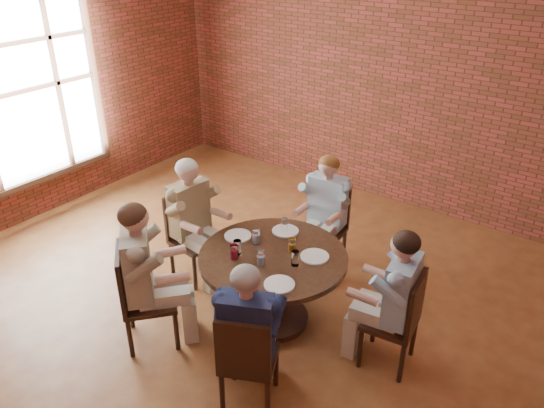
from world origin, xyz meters
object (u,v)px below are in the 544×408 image
Objects in this scene: chair_b at (327,223)px; chair_c at (189,232)px; smartphone at (278,281)px; diner_e at (249,336)px; dining_table at (273,275)px; diner_a at (393,300)px; chair_a at (401,318)px; diner_d at (147,275)px; diner_c at (194,221)px; chair_d at (138,293)px; diner_b at (325,214)px; chair_e at (247,359)px.

chair_b is 0.97× the size of chair_c.
diner_e is at bearing -82.79° from smartphone.
diner_a is (1.11, 0.15, 0.13)m from dining_table.
smartphone is at bearing -70.88° from chair_a.
diner_d is at bearing -158.69° from smartphone.
diner_c is 1.09m from chair_d.
diner_b is 0.97× the size of diner_c.
diner_c is at bearing -59.96° from chair_e.
dining_table is 9.07× the size of smartphone.
chair_e is at bearing -144.28° from diner_d.
chair_e is at bearing -81.45° from smartphone.
chair_c is (-1.07, -1.04, 0.01)m from chair_b.
diner_a is 0.94× the size of diner_d.
diner_d is at bearing -69.22° from diner_a.
dining_table is 1.03× the size of diner_a.
diner_c is 9.04× the size of smartphone.
diner_e is at bearing -90.00° from chair_e.
diner_d reaches higher than chair_c.
chair_b is 0.71× the size of diner_b.
diner_b is 8.74× the size of smartphone.
diner_a is 1.54m from diner_b.
chair_d is at bearing -69.12° from chair_a.
diner_e is (-0.04, 0.07, 0.15)m from chair_e.
diner_e is 8.77× the size of smartphone.
chair_b is at bearing -66.16° from diner_d.
chair_e is (-0.74, -1.12, -0.00)m from chair_a.
diner_c is at bearing -96.50° from chair_a.
smartphone is at bearing -101.04° from diner_c.
chair_c reaches higher than chair_e.
diner_b is 0.93× the size of diner_d.
diner_d reaches higher than diner_c.
diner_d is at bearing -112.78° from chair_b.
chair_e is at bearing -38.32° from diner_a.
diner_d is (-0.74, -0.85, 0.17)m from dining_table.
diner_a is at bearing -45.40° from chair_b.
chair_a is 1.06m from smartphone.
chair_b is at bearing -39.83° from chair_c.
diner_d is 9.40× the size of smartphone.
chair_c is 1.09m from diner_d.
smartphone is (1.38, -0.42, 0.08)m from diner_c.
chair_c is 0.67× the size of diner_d.
diner_c is 1.82m from diner_e.
diner_a is at bearing -83.43° from chair_c.
chair_e is (1.25, -0.04, -0.02)m from chair_d.
chair_a is 2.31m from diner_c.
diner_a is 1.24m from diner_e.
chair_d reaches higher than smartphone.
chair_d is (-2.00, -1.08, 0.02)m from chair_a.
chair_e is at bearing -41.13° from chair_a.
chair_b is (-1.31, 1.01, -0.00)m from chair_a.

